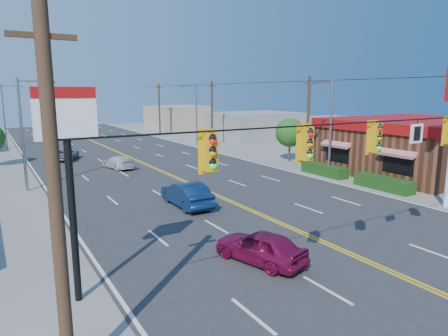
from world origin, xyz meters
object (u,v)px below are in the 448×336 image
pizza_hut_sign (68,151)px  car_silver (66,155)px  kfc (418,145)px  signal_span (394,150)px  car_white (118,163)px  car_blue (187,195)px  car_magenta (260,248)px

pizza_hut_sign → car_silver: (4.79, 30.25, -4.59)m
kfc → signal_span: bearing=-149.1°
pizza_hut_sign → signal_span: bearing=-20.2°
signal_span → pizza_hut_sign: (-10.88, 4.00, 0.30)m
kfc → car_silver: size_ratio=3.80×
kfc → car_white: bearing=147.1°
car_silver → car_blue: bearing=120.2°
signal_span → car_magenta: size_ratio=6.04×
car_blue → car_white: bearing=-89.3°
signal_span → pizza_hut_sign: signal_span is taller
car_magenta → car_white: car_magenta is taller
car_magenta → car_silver: size_ratio=0.94×
pizza_hut_sign → car_magenta: 8.45m
car_magenta → pizza_hut_sign: bearing=-23.4°
car_silver → pizza_hut_sign: bearing=102.6°
car_magenta → car_blue: 9.15m
pizza_hut_sign → car_white: bearing=70.4°
signal_span → car_silver: size_ratio=5.67×
signal_span → car_magenta: 6.48m
pizza_hut_sign → car_white: size_ratio=1.69×
car_silver → car_white: bearing=135.4°
car_blue → car_silver: size_ratio=1.08×
signal_span → car_white: bearing=96.0°
signal_span → pizza_hut_sign: 11.60m
signal_span → car_blue: signal_span is taller
car_magenta → car_silver: car_magenta is taller
signal_span → car_magenta: signal_span is taller
car_blue → kfc: bearing=179.8°
kfc → car_silver: kfc is taller
signal_span → car_magenta: bearing=139.8°
pizza_hut_sign → car_blue: size_ratio=1.48×
car_magenta → car_blue: size_ratio=0.87×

